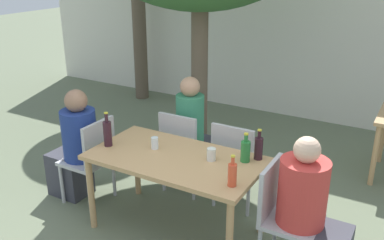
# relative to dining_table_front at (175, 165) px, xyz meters

# --- Properties ---
(ground_plane) EXTENTS (30.00, 30.00, 0.00)m
(ground_plane) POSITION_rel_dining_table_front_xyz_m (0.00, 0.00, -0.68)
(ground_plane) COLOR #667056
(cafe_building_wall) EXTENTS (10.00, 0.08, 2.80)m
(cafe_building_wall) POSITION_rel_dining_table_front_xyz_m (0.00, 3.60, 0.72)
(cafe_building_wall) COLOR silver
(cafe_building_wall) RESTS_ON ground_plane
(dining_table_front) EXTENTS (1.55, 0.83, 0.77)m
(dining_table_front) POSITION_rel_dining_table_front_xyz_m (0.00, 0.00, 0.00)
(dining_table_front) COLOR tan
(dining_table_front) RESTS_ON ground_plane
(patio_chair_0) EXTENTS (0.44, 0.44, 0.93)m
(patio_chair_0) POSITION_rel_dining_table_front_xyz_m (-1.01, 0.00, -0.15)
(patio_chair_0) COLOR #B2B2B7
(patio_chair_0) RESTS_ON ground_plane
(patio_chair_1) EXTENTS (0.44, 0.44, 0.93)m
(patio_chair_1) POSITION_rel_dining_table_front_xyz_m (1.01, 0.00, -0.15)
(patio_chair_1) COLOR #B2B2B7
(patio_chair_1) RESTS_ON ground_plane
(patio_chair_2) EXTENTS (0.44, 0.44, 0.93)m
(patio_chair_2) POSITION_rel_dining_table_front_xyz_m (-0.31, 0.65, -0.15)
(patio_chair_2) COLOR #B2B2B7
(patio_chair_2) RESTS_ON ground_plane
(patio_chair_3) EXTENTS (0.44, 0.44, 0.93)m
(patio_chair_3) POSITION_rel_dining_table_front_xyz_m (0.31, 0.65, -0.15)
(patio_chair_3) COLOR #B2B2B7
(patio_chair_3) RESTS_ON ground_plane
(person_seated_0) EXTENTS (0.58, 0.35, 1.22)m
(person_seated_0) POSITION_rel_dining_table_front_xyz_m (-1.24, -0.00, -0.13)
(person_seated_0) COLOR #383842
(person_seated_0) RESTS_ON ground_plane
(person_seated_1) EXTENTS (0.59, 0.38, 1.20)m
(person_seated_1) POSITION_rel_dining_table_front_xyz_m (1.24, -0.00, -0.14)
(person_seated_1) COLOR #383842
(person_seated_1) RESTS_ON ground_plane
(person_seated_2) EXTENTS (0.30, 0.55, 1.27)m
(person_seated_2) POSITION_rel_dining_table_front_xyz_m (-0.31, 0.89, -0.12)
(person_seated_2) COLOR #383842
(person_seated_2) RESTS_ON ground_plane
(soda_bottle_0) EXTENTS (0.07, 0.07, 0.26)m
(soda_bottle_0) POSITION_rel_dining_table_front_xyz_m (0.65, -0.22, 0.19)
(soda_bottle_0) COLOR #DB4C2D
(soda_bottle_0) RESTS_ON dining_table_front
(wine_bottle_1) EXTENTS (0.08, 0.08, 0.28)m
(wine_bottle_1) POSITION_rel_dining_table_front_xyz_m (0.66, 0.33, 0.19)
(wine_bottle_1) COLOR #331923
(wine_bottle_1) RESTS_ON dining_table_front
(wine_bottle_2) EXTENTS (0.08, 0.08, 0.33)m
(wine_bottle_2) POSITION_rel_dining_table_front_xyz_m (-0.67, -0.11, 0.22)
(wine_bottle_2) COLOR #331923
(wine_bottle_2) RESTS_ON dining_table_front
(green_bottle_3) EXTENTS (0.08, 0.08, 0.26)m
(green_bottle_3) POSITION_rel_dining_table_front_xyz_m (0.58, 0.22, 0.19)
(green_bottle_3) COLOR #287A38
(green_bottle_3) RESTS_ON dining_table_front
(drinking_glass_0) EXTENTS (0.07, 0.07, 0.11)m
(drinking_glass_0) POSITION_rel_dining_table_front_xyz_m (-0.25, 0.05, 0.14)
(drinking_glass_0) COLOR white
(drinking_glass_0) RESTS_ON dining_table_front
(drinking_glass_1) EXTENTS (0.08, 0.08, 0.11)m
(drinking_glass_1) POSITION_rel_dining_table_front_xyz_m (0.31, 0.10, 0.14)
(drinking_glass_1) COLOR silver
(drinking_glass_1) RESTS_ON dining_table_front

